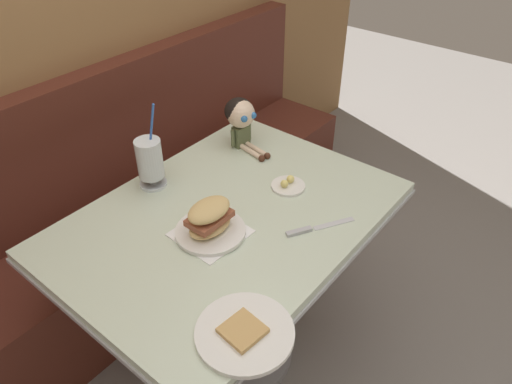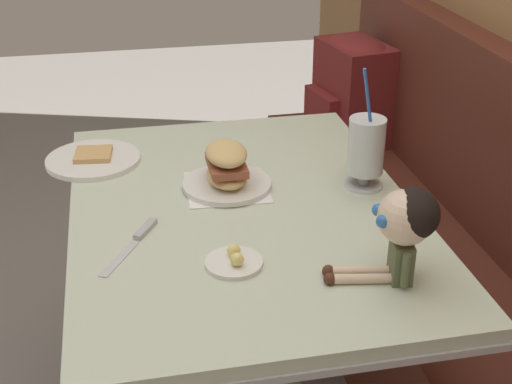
% 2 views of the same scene
% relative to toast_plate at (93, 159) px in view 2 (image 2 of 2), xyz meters
% --- Properties ---
extents(booth_bench, '(2.60, 0.48, 1.00)m').
position_rel_toast_plate_xyz_m(booth_bench, '(0.33, 0.97, -0.42)').
color(booth_bench, '#512319').
rests_on(booth_bench, ground).
extents(diner_table, '(1.11, 0.81, 0.74)m').
position_rel_toast_plate_xyz_m(diner_table, '(0.33, 0.35, -0.21)').
color(diner_table, beige).
rests_on(diner_table, ground).
extents(toast_plate, '(0.25, 0.25, 0.03)m').
position_rel_toast_plate_xyz_m(toast_plate, '(0.00, 0.00, 0.00)').
color(toast_plate, white).
rests_on(toast_plate, diner_table).
extents(milkshake_glass, '(0.10, 0.10, 0.31)m').
position_rel_toast_plate_xyz_m(milkshake_glass, '(0.28, 0.66, 0.09)').
color(milkshake_glass, silver).
rests_on(milkshake_glass, diner_table).
extents(sandwich_plate, '(0.22, 0.22, 0.12)m').
position_rel_toast_plate_xyz_m(sandwich_plate, '(0.22, 0.33, 0.04)').
color(sandwich_plate, white).
rests_on(sandwich_plate, diner_table).
extents(butter_saucer, '(0.12, 0.12, 0.04)m').
position_rel_toast_plate_xyz_m(butter_saucer, '(0.57, 0.28, 0.00)').
color(butter_saucer, white).
rests_on(butter_saucer, diner_table).
extents(butter_knife, '(0.21, 0.13, 0.01)m').
position_rel_toast_plate_xyz_m(butter_knife, '(0.43, 0.10, -0.00)').
color(butter_knife, silver).
rests_on(butter_knife, diner_table).
extents(seated_doll, '(0.13, 0.23, 0.20)m').
position_rel_toast_plate_xyz_m(seated_doll, '(0.68, 0.59, 0.12)').
color(seated_doll, '#5B6642').
rests_on(seated_doll, diner_table).
extents(backpack, '(0.33, 0.29, 0.41)m').
position_rel_toast_plate_xyz_m(backpack, '(-0.66, 0.95, -0.09)').
color(backpack, maroon).
rests_on(backpack, booth_bench).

